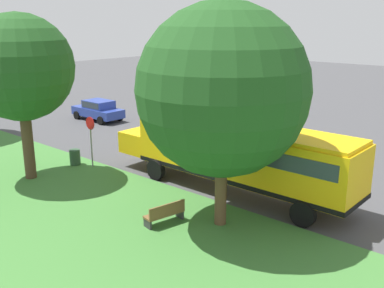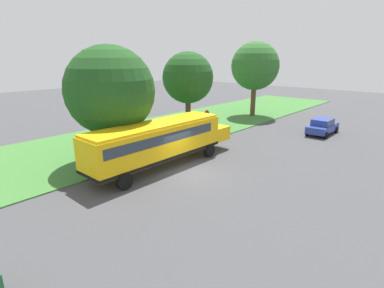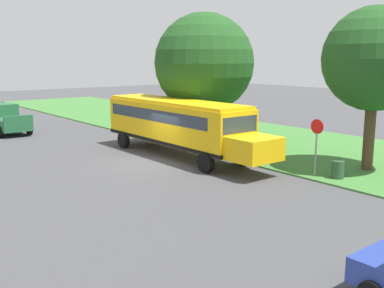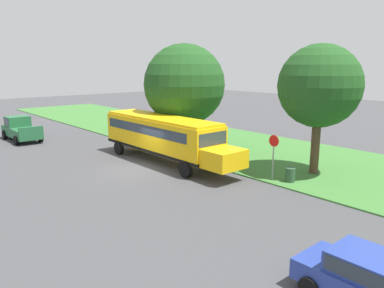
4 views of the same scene
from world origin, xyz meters
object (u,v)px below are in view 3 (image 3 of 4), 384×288
school_bus (178,122)px  oak_tree_roadside_mid (376,58)px  stop_sign (316,141)px  oak_tree_beside_bus (203,63)px  park_bench (237,139)px  pickup_truck (6,118)px  trash_bin (338,170)px

school_bus → oak_tree_roadside_mid: 10.72m
stop_sign → oak_tree_beside_bus: bearing=-96.4°
oak_tree_beside_bus → park_bench: bearing=128.9°
pickup_truck → oak_tree_roadside_mid: oak_tree_roadside_mid is taller
pickup_truck → oak_tree_roadside_mid: size_ratio=0.68×
oak_tree_beside_bus → trash_bin: size_ratio=9.19×
oak_tree_beside_bus → oak_tree_roadside_mid: 10.49m
oak_tree_beside_bus → park_bench: oak_tree_beside_bus is taller
park_bench → oak_tree_roadside_mid: bearing=94.5°
oak_tree_beside_bus → trash_bin: 11.39m
stop_sign → trash_bin: bearing=115.9°
oak_tree_beside_bus → park_bench: size_ratio=4.96×
pickup_truck → oak_tree_beside_bus: (-8.36, 12.95, 4.14)m
school_bus → stop_sign: school_bus is taller
stop_sign → trash_bin: size_ratio=3.04×
park_bench → trash_bin: 8.87m
school_bus → stop_sign: bearing=105.6°
oak_tree_beside_bus → oak_tree_roadside_mid: oak_tree_beside_bus is taller
pickup_truck → park_bench: pickup_truck is taller
park_bench → stop_sign: bearing=72.6°
oak_tree_beside_bus → school_bus: bearing=27.3°
trash_bin → pickup_truck: bearing=-71.6°
oak_tree_roadside_mid → stop_sign: bearing=-15.6°
oak_tree_roadside_mid → trash_bin: 5.70m
school_bus → park_bench: bearing=179.6°
park_bench → trash_bin: park_bench is taller
stop_sign → trash_bin: (-0.44, 0.91, -1.29)m
oak_tree_roadside_mid → park_bench: bearing=-85.5°
pickup_truck → stop_sign: 23.54m
pickup_truck → park_bench: (-9.73, 14.65, -0.60)m
oak_tree_beside_bus → trash_bin: oak_tree_beside_bus is taller
oak_tree_beside_bus → trash_bin: (0.62, 10.33, -4.76)m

